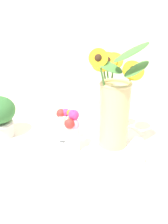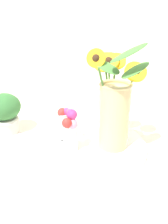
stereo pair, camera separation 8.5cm
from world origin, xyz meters
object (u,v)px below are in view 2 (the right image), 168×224
(mason_jar_sunflowers, at_px, (114,107))
(vase_small_center, at_px, (71,131))
(vase_bulb_right, at_px, (64,126))
(serving_tray, at_px, (84,145))
(potted_plant, at_px, (5,112))

(mason_jar_sunflowers, relative_size, vase_small_center, 2.36)
(vase_small_center, relative_size, vase_bulb_right, 1.17)
(serving_tray, relative_size, vase_bulb_right, 3.38)
(vase_bulb_right, bearing_deg, serving_tray, -5.96)
(serving_tray, relative_size, mason_jar_sunflowers, 1.23)
(vase_bulb_right, distance_m, potted_plant, 0.30)
(vase_bulb_right, height_order, potted_plant, potted_plant)
(serving_tray, bearing_deg, mason_jar_sunflowers, 4.22)
(potted_plant, bearing_deg, vase_bulb_right, -8.69)
(vase_small_center, height_order, potted_plant, vase_small_center)
(vase_bulb_right, bearing_deg, vase_small_center, -56.21)
(serving_tray, distance_m, potted_plant, 0.40)
(serving_tray, xyz_separation_m, vase_bulb_right, (-0.09, 0.01, 0.07))
(vase_small_center, bearing_deg, mason_jar_sunflowers, 26.63)
(serving_tray, height_order, vase_small_center, vase_small_center)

